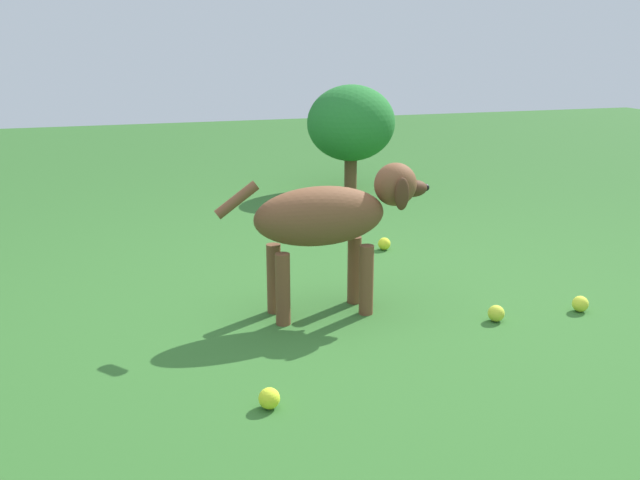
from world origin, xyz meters
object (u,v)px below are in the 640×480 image
(dog, at_px, (332,218))
(tennis_ball_3, at_px, (496,313))
(tennis_ball_0, at_px, (580,304))
(tennis_ball_2, at_px, (269,398))
(tennis_ball_1, at_px, (384,244))

(dog, height_order, tennis_ball_3, dog)
(dog, xyz_separation_m, tennis_ball_3, (-0.59, 0.29, -0.36))
(dog, bearing_deg, tennis_ball_0, -18.66)
(dog, distance_m, tennis_ball_3, 0.75)
(tennis_ball_2, height_order, tennis_ball_3, same)
(tennis_ball_0, distance_m, tennis_ball_1, 1.14)
(tennis_ball_0, relative_size, tennis_ball_1, 1.00)
(tennis_ball_1, height_order, tennis_ball_3, same)
(tennis_ball_0, distance_m, tennis_ball_3, 0.38)
(tennis_ball_3, bearing_deg, tennis_ball_2, 21.85)
(tennis_ball_0, relative_size, tennis_ball_2, 1.00)
(tennis_ball_0, relative_size, tennis_ball_3, 1.00)
(tennis_ball_0, height_order, tennis_ball_2, same)
(dog, height_order, tennis_ball_1, dog)
(tennis_ball_1, bearing_deg, tennis_ball_3, 92.85)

